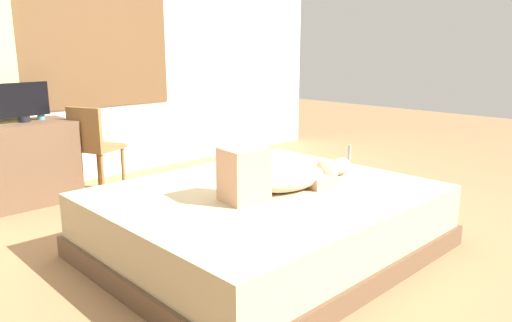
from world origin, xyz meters
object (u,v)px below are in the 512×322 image
Objects in this scene: tv_monitor at (22,102)px; chair_by_desk at (93,144)px; cup at (41,114)px; cat at (339,167)px; desk at (21,164)px; person_lying at (279,176)px; bed at (266,220)px.

tv_monitor reaches higher than chair_by_desk.
tv_monitor is 5.14× the size of cup.
cat is 0.41× the size of chair_by_desk.
cup is (-1.27, 2.46, 0.28)m from cat.
desk reaches higher than cat.
cat is 0.74× the size of tv_monitor.
desk is at bearing -165.53° from cup.
tv_monitor reaches higher than person_lying.
tv_monitor is at bearing 120.92° from cat.
desk is at bearing 156.89° from chair_by_desk.
cup is at bearing 104.28° from bed.
chair_by_desk is (0.58, -0.25, 0.14)m from desk.
cat is 2.83m from tv_monitor.
person_lying is at bearing -82.98° from chair_by_desk.
cup is at bearing 14.47° from desk.
cat is at bearing -0.01° from person_lying.
bed is 2.44m from desk.
tv_monitor is (-0.78, 2.40, 0.37)m from person_lying.
person_lying reaches higher than cat.
bed is at bearing -75.72° from cup.
chair_by_desk is at bearing -42.45° from cup.
bed is 0.74m from cat.
cat is at bearing -57.86° from desk.
desk is 1.05× the size of chair_by_desk.
chair_by_desk is at bearing -23.11° from desk.
bed is at bearing -71.41° from tv_monitor.
person_lying is at bearing -70.60° from desk.
chair_by_desk is (-0.26, 2.04, 0.29)m from bed.
tv_monitor is 0.23m from cup.
cat is at bearing -66.69° from chair_by_desk.
cat reaches higher than bed.
chair_by_desk is at bearing 113.31° from cat.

